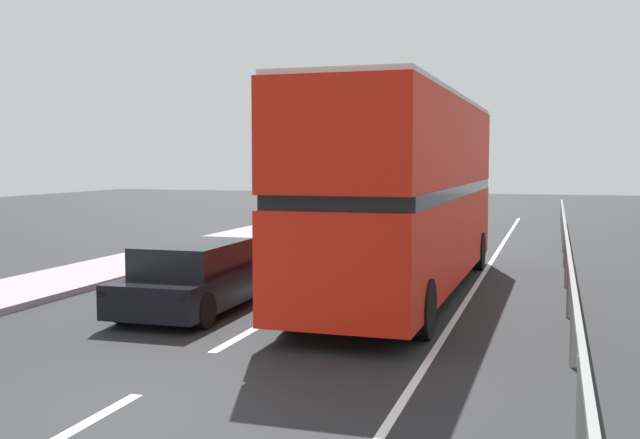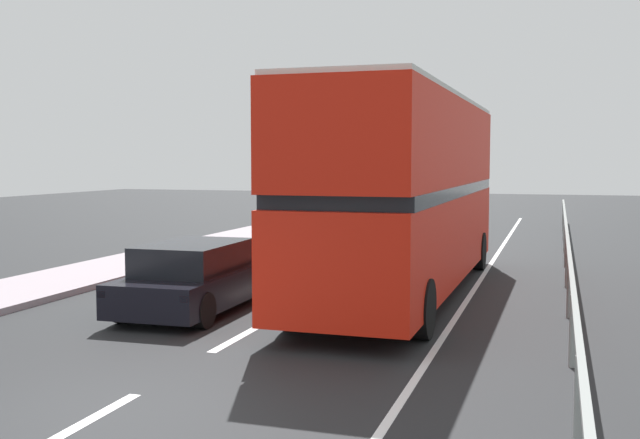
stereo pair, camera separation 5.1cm
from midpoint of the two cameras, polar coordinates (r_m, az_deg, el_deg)
name	(u,v)px [view 2 (the right image)]	position (r m, az deg, el deg)	size (l,w,h in m)	color
ground_plane	(100,419)	(9.39, -16.07, -14.20)	(74.17, 120.00, 0.10)	black
lane_paint_markings	(408,295)	(16.62, 6.74, -5.68)	(3.37, 46.00, 0.01)	silver
bridge_side_railing	(569,260)	(16.52, 18.28, -2.89)	(0.10, 42.00, 1.08)	gray
double_decker_bus_red	(406,189)	(16.58, 6.61, 2.29)	(2.63, 11.33, 4.30)	red
hatchback_car_near	(198,278)	(14.98, -9.08, -4.33)	(1.85, 4.41, 1.35)	black
sedan_car_ahead	(410,212)	(33.54, 6.82, 0.59)	(1.79, 4.29, 1.39)	#4D4A57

